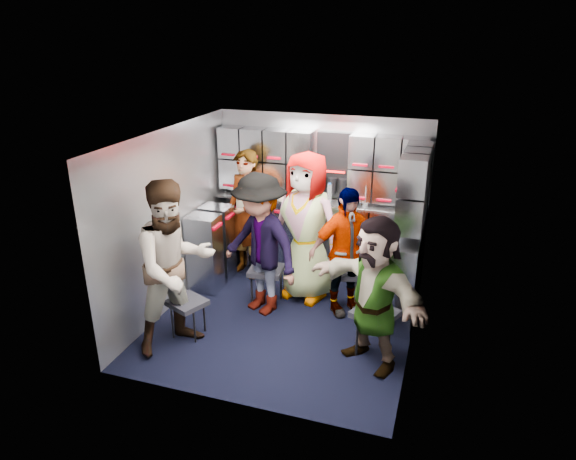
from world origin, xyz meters
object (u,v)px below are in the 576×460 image
(jump_seat_mid_right, at_px, (347,275))
(attendant_arc_b, at_px, (260,245))
(jump_seat_near_right, at_px, (375,316))
(attendant_arc_d, at_px, (345,252))
(attendant_standing, at_px, (246,215))
(jump_seat_mid_left, at_px, (266,272))
(jump_seat_near_left, at_px, (187,304))
(attendant_arc_a, at_px, (175,267))
(jump_seat_center, at_px, (310,262))
(attendant_arc_e, at_px, (374,293))
(attendant_arc_c, at_px, (306,227))

(jump_seat_mid_right, xyz_separation_m, attendant_arc_b, (-0.92, -0.45, 0.45))
(jump_seat_near_right, height_order, attendant_arc_d, attendant_arc_d)
(attendant_standing, distance_m, attendant_arc_d, 1.54)
(jump_seat_mid_left, bearing_deg, jump_seat_near_left, -120.88)
(attendant_arc_d, bearing_deg, jump_seat_mid_left, 146.38)
(attendant_arc_a, bearing_deg, attendant_arc_d, -16.24)
(jump_seat_center, xyz_separation_m, jump_seat_near_right, (1.00, -1.12, 0.04))
(attendant_arc_a, xyz_separation_m, attendant_arc_d, (1.47, 1.20, -0.14))
(jump_seat_mid_right, relative_size, attendant_arc_e, 0.29)
(jump_seat_mid_left, relative_size, jump_seat_near_right, 0.89)
(attendant_arc_a, bearing_deg, jump_seat_near_left, 34.53)
(jump_seat_mid_right, xyz_separation_m, attendant_standing, (-1.43, 0.38, 0.47))
(jump_seat_near_left, relative_size, jump_seat_near_right, 0.89)
(jump_seat_mid_left, bearing_deg, jump_seat_near_right, -23.92)
(attendant_arc_b, bearing_deg, jump_seat_center, 85.37)
(attendant_standing, distance_m, attendant_arc_c, 0.97)
(jump_seat_mid_left, height_order, jump_seat_near_right, jump_seat_near_right)
(attendant_arc_c, bearing_deg, jump_seat_mid_left, -127.01)
(jump_seat_mid_right, xyz_separation_m, attendant_arc_a, (-1.47, -1.38, 0.51))
(jump_seat_mid_left, height_order, attendant_arc_b, attendant_arc_b)
(jump_seat_center, height_order, attendant_standing, attendant_standing)
(jump_seat_mid_right, relative_size, attendant_arc_d, 0.29)
(jump_seat_near_right, distance_m, attendant_arc_c, 1.46)
(jump_seat_mid_left, relative_size, attendant_arc_d, 0.30)
(jump_seat_near_left, bearing_deg, jump_seat_mid_left, 59.12)
(jump_seat_mid_left, bearing_deg, attendant_arc_b, -90.00)
(jump_seat_near_right, bearing_deg, jump_seat_near_left, -170.98)
(attendant_arc_b, height_order, attendant_arc_e, attendant_arc_b)
(jump_seat_mid_left, bearing_deg, jump_seat_center, 51.84)
(attendant_arc_d, relative_size, attendant_arc_e, 0.98)
(jump_seat_mid_left, distance_m, jump_seat_center, 0.64)
(jump_seat_center, relative_size, jump_seat_near_right, 0.90)
(jump_seat_near_left, relative_size, attendant_arc_a, 0.26)
(jump_seat_near_left, distance_m, jump_seat_mid_left, 1.08)
(attendant_arc_b, relative_size, attendant_arc_c, 0.92)
(attendant_standing, distance_m, attendant_arc_a, 1.77)
(jump_seat_mid_left, height_order, jump_seat_mid_right, jump_seat_mid_left)
(jump_seat_near_left, distance_m, attendant_arc_c, 1.66)
(jump_seat_center, distance_m, attendant_arc_d, 0.76)
(jump_seat_near_right, bearing_deg, jump_seat_center, 131.74)
(jump_seat_mid_right, xyz_separation_m, jump_seat_near_right, (0.47, -0.89, 0.04))
(jump_seat_near_left, bearing_deg, jump_seat_center, 56.42)
(jump_seat_near_left, bearing_deg, attendant_arc_d, 34.77)
(jump_seat_near_right, bearing_deg, attendant_arc_b, 162.56)
(attendant_arc_b, xyz_separation_m, attendant_arc_c, (0.39, 0.50, 0.08))
(jump_seat_near_right, distance_m, attendant_arc_e, 0.39)
(jump_seat_near_left, distance_m, attendant_arc_a, 0.55)
(jump_seat_center, height_order, jump_seat_mid_right, jump_seat_mid_right)
(jump_seat_mid_left, distance_m, attendant_arc_d, 0.99)
(jump_seat_near_right, distance_m, attendant_arc_a, 2.06)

